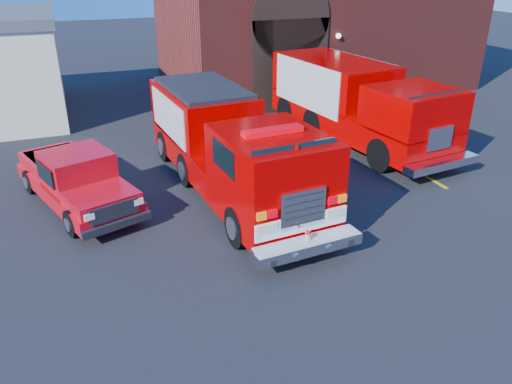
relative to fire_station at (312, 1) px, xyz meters
name	(u,v)px	position (x,y,z in m)	size (l,w,h in m)	color
ground	(240,218)	(-8.99, -13.98, -4.25)	(100.00, 100.00, 0.00)	black
parking_stripe_near	(416,171)	(-2.49, -12.98, -4.25)	(0.12, 3.00, 0.01)	#E0BF0B
parking_stripe_mid	(367,142)	(-2.49, -9.98, -4.25)	(0.12, 3.00, 0.01)	#E0BF0B
parking_stripe_far	(329,120)	(-2.49, -6.98, -4.25)	(0.12, 3.00, 0.01)	#E0BF0B
fire_station	(312,1)	(0.00, 0.00, 0.00)	(15.20, 10.20, 8.45)	maroon
fire_engine	(229,146)	(-8.69, -12.25, -2.82)	(3.14, 9.12, 2.76)	black
pickup_truck	(76,179)	(-12.98, -11.60, -3.47)	(3.31, 5.35, 1.65)	black
secondary_truck	(355,100)	(-2.84, -9.50, -2.72)	(3.66, 8.91, 2.81)	black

